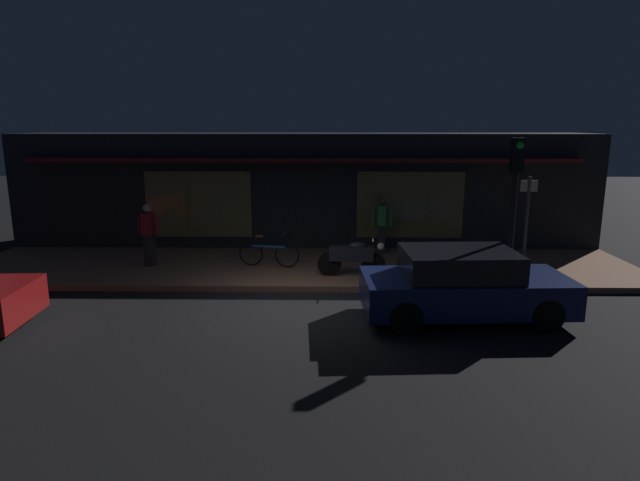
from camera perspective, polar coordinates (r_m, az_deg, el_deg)
name	(u,v)px	position (r m, az deg, el deg)	size (l,w,h in m)	color
ground_plane	(294,306)	(11.77, -2.79, -6.99)	(60.00, 60.00, 0.00)	black
sidewalk_slab	(301,267)	(14.61, -2.04, -2.85)	(18.00, 4.00, 0.15)	#8C6047
storefront_building	(306,189)	(17.62, -1.51, 5.47)	(18.00, 3.30, 3.60)	black
motorcycle	(353,257)	(13.40, 3.50, -1.73)	(1.70, 0.55, 0.97)	black
bicycle_parked	(269,253)	(14.38, -5.46, -1.37)	(1.64, 0.45, 0.91)	black
person_photographer	(149,233)	(15.03, -17.71, 0.73)	(0.62, 0.42, 1.67)	#28232D
person_bystander	(382,224)	(15.79, 6.56, 1.76)	(0.62, 0.40, 1.67)	#28232D
sign_post	(527,216)	(15.21, 21.07, 2.46)	(0.44, 0.09, 2.40)	#47474C
traffic_light_pole	(514,192)	(12.14, 19.93, 4.90)	(0.24, 0.33, 3.60)	black
parked_car_far	(463,285)	(11.24, 14.92, -4.57)	(4.19, 1.99, 1.42)	black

